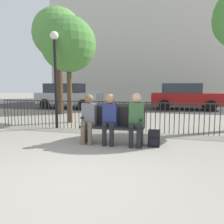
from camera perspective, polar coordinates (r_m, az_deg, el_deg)
name	(u,v)px	position (r m, az deg, el deg)	size (l,w,h in m)	color
ground_plane	(74,183)	(3.44, -9.99, -17.77)	(80.00, 80.00, 0.00)	gray
park_bench	(113,124)	(5.45, 0.20, -3.16)	(1.57, 0.45, 0.92)	black
seated_person_0	(89,116)	(5.47, -6.12, -0.92)	(0.34, 0.39, 1.23)	brown
seated_person_1	(110,116)	(5.31, -0.57, -1.01)	(0.34, 0.39, 1.24)	black
seated_person_2	(136,117)	(5.18, 6.35, -1.18)	(0.34, 0.39, 1.27)	black
backpack	(154,138)	(5.33, 10.92, -6.78)	(0.28, 0.28, 0.39)	black
fence_railing	(124,114)	(6.92, 3.19, -0.48)	(9.01, 0.03, 0.95)	#2D2823
tree_0	(68,45)	(8.91, -11.31, 16.86)	(2.11, 2.11, 4.09)	#4C3823
tree_1	(58,35)	(11.88, -13.95, 19.02)	(2.52, 2.52, 5.32)	#422D1E
lamp_post	(55,64)	(7.70, -14.65, 12.07)	(0.28, 0.28, 3.23)	black
street_surface	(148,108)	(14.97, 9.31, 1.14)	(24.00, 6.00, 0.01)	#333335
parked_car_0	(68,95)	(14.71, -11.40, 4.28)	(4.20, 1.94, 1.62)	#B7B7BC
parked_car_1	(185,96)	(14.41, 18.45, 4.02)	(4.20, 1.94, 1.62)	maroon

